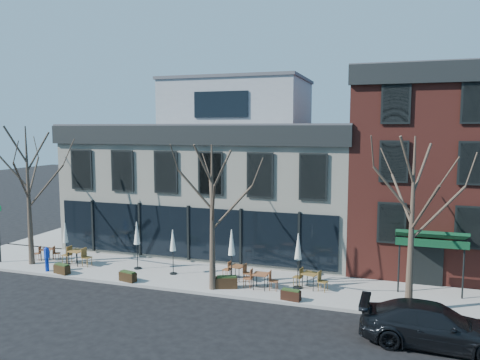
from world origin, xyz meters
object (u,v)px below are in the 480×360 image
(call_box, at_px, (47,258))
(umbrella_0, at_px, (65,235))
(parked_sedan, at_px, (434,325))
(cafe_set_0, at_px, (47,253))

(call_box, height_order, umbrella_0, umbrella_0)
(call_box, distance_m, umbrella_0, 1.73)
(parked_sedan, relative_size, call_box, 3.83)
(parked_sedan, distance_m, cafe_set_0, 21.45)
(umbrella_0, bearing_deg, call_box, -95.77)
(parked_sedan, relative_size, umbrella_0, 2.18)
(parked_sedan, distance_m, umbrella_0, 19.74)
(cafe_set_0, height_order, umbrella_0, umbrella_0)
(umbrella_0, bearing_deg, cafe_set_0, 166.83)
(cafe_set_0, bearing_deg, umbrella_0, -13.17)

